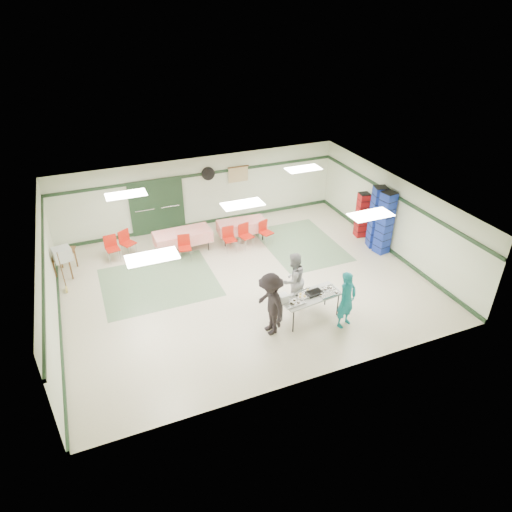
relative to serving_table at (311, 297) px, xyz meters
name	(u,v)px	position (x,y,z in m)	size (l,w,h in m)	color
floor	(244,282)	(-1.06, 2.41, -0.71)	(11.00, 11.00, 0.00)	beige
ceiling	(243,204)	(-1.06, 2.41, 1.99)	(11.00, 11.00, 0.00)	white
wall_back	(201,192)	(-1.06, 6.91, 0.64)	(11.00, 11.00, 0.00)	beige
wall_front	(315,335)	(-1.06, -2.09, 0.64)	(11.00, 11.00, 0.00)	beige
wall_left	(48,283)	(-6.56, 2.41, 0.64)	(9.00, 9.00, 0.00)	beige
wall_right	(393,215)	(4.44, 2.41, 0.64)	(9.00, 9.00, 0.00)	beige
trim_back	(200,174)	(-1.06, 6.88, 1.34)	(11.00, 0.06, 0.10)	#1C341E
baseboard_back	(203,222)	(-1.06, 6.88, -0.65)	(11.00, 0.06, 0.12)	#1C341E
trim_left	(43,260)	(-6.53, 2.41, 1.34)	(9.00, 0.06, 0.10)	#1C341E
baseboard_left	(60,321)	(-6.53, 2.41, -0.65)	(9.00, 0.06, 0.12)	#1C341E
trim_right	(396,196)	(4.41, 2.41, 1.34)	(9.00, 0.06, 0.10)	#1C341E
baseboard_right	(387,248)	(4.41, 2.41, -0.65)	(9.00, 0.06, 0.12)	#1C341E
green_patch_a	(159,282)	(-3.56, 3.41, -0.71)	(3.50, 3.00, 0.01)	gray
green_patch_b	(301,244)	(1.74, 3.91, -0.71)	(2.50, 3.50, 0.01)	gray
double_door_left	(144,209)	(-3.26, 6.85, 0.34)	(0.90, 0.06, 2.10)	gray
double_door_right	(170,205)	(-2.31, 6.85, 0.34)	(0.90, 0.06, 2.10)	gray
door_frame	(157,207)	(-2.79, 6.83, 0.34)	(2.00, 0.03, 2.15)	#1C341E
wall_fan	(208,174)	(-0.76, 6.85, 1.34)	(0.50, 0.50, 0.10)	black
scroll_banner	(238,174)	(0.44, 6.85, 1.14)	(0.80, 0.02, 0.60)	tan
serving_table	(311,297)	(0.00, 0.00, 0.00)	(1.80, 0.91, 0.76)	#BABAB4
sheet_tray_right	(328,292)	(0.50, -0.04, 0.06)	(0.62, 0.47, 0.02)	silver
sheet_tray_mid	(305,294)	(-0.14, 0.10, 0.06)	(0.53, 0.40, 0.02)	silver
sheet_tray_left	(293,302)	(-0.61, -0.10, 0.06)	(0.59, 0.45, 0.02)	silver
baking_pan	(314,293)	(0.11, 0.03, 0.09)	(0.44, 0.28, 0.08)	black
foam_box_stack	(283,298)	(-0.83, 0.04, 0.16)	(0.25, 0.23, 0.23)	white
volunteer_teal	(347,300)	(0.74, -0.62, 0.12)	(0.61, 0.40, 1.67)	#127580
volunteer_grey	(293,280)	(-0.16, 0.78, 0.13)	(0.82, 0.64, 1.68)	gray
volunteer_dark	(271,304)	(-1.27, -0.12, 0.20)	(1.17, 0.68, 1.82)	black
dining_table_a	(242,226)	(-0.12, 5.07, -0.14)	(1.77, 0.88, 0.77)	red
dining_table_b	(183,236)	(-2.32, 5.07, -0.14)	(1.98, 0.92, 0.77)	red
chair_a	(245,233)	(-0.21, 4.51, -0.16)	(0.50, 0.50, 0.90)	#AE190D
chair_b	(229,236)	(-0.81, 4.51, -0.16)	(0.42, 0.42, 0.90)	#AE190D
chair_c	(265,230)	(0.56, 4.50, -0.17)	(0.52, 0.52, 0.88)	#AE190D
chair_d	(184,245)	(-2.41, 4.51, -0.16)	(0.47, 0.47, 0.90)	#AE190D
chair_loose_a	(126,240)	(-4.19, 5.55, -0.15)	(0.59, 0.59, 0.92)	#AE190D
chair_loose_b	(112,246)	(-4.70, 5.36, -0.15)	(0.48, 0.48, 0.92)	#AE190D
crate_stack_blue_a	(385,223)	(4.09, 2.36, 0.42)	(0.43, 0.43, 2.26)	navy
crate_stack_red	(362,215)	(4.09, 3.68, 0.14)	(0.38, 0.38, 1.71)	maroon
crate_stack_blue_b	(377,217)	(4.09, 2.82, 0.42)	(0.44, 0.44, 2.27)	navy
printer_table	(64,256)	(-6.21, 5.08, -0.07)	(0.81, 1.05, 0.74)	brown
office_printer	(62,254)	(-6.21, 4.64, 0.24)	(0.53, 0.46, 0.42)	beige
broom	(62,271)	(-6.29, 4.05, 0.00)	(0.03, 0.03, 1.37)	brown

